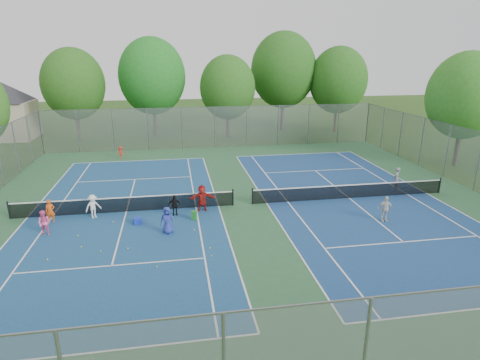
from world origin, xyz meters
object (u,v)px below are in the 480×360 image
Objects in this scene: net_left at (126,205)px; ball_hopper at (194,215)px; ball_crate at (137,221)px; instructor at (396,179)px; net_right at (350,192)px.

net_left is 24.42× the size of ball_hopper.
ball_crate is 17.33m from instructor.
net_right reaches higher than ball_hopper.
instructor is (3.85, 1.11, 0.33)m from net_right.
ball_crate is (0.78, -1.86, -0.28)m from net_left.
net_right is at bearing -23.32° from instructor.
net_left and net_right have the same top height.
ball_hopper reaches higher than ball_crate.
ball_hopper is at bearing -169.66° from net_right.
net_left is at bearing 112.79° from ball_crate.
ball_hopper is (-10.10, -1.84, -0.19)m from net_right.
ball_crate is at bearing -67.21° from net_left.
instructor reaches higher than ball_hopper.
instructor is at bearing 11.93° from ball_hopper.
instructor is at bearing 3.54° from net_left.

